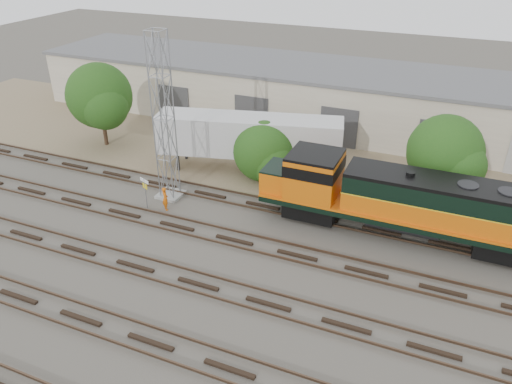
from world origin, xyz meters
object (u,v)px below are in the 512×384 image
at_px(locomotive, 401,200).
at_px(worker, 165,199).
at_px(signal_tower, 164,122).
at_px(semi_trailer, 253,137).

height_order(locomotive, worker, locomotive).
height_order(locomotive, signal_tower, signal_tower).
relative_size(worker, semi_trailer, 0.12).
bearing_deg(worker, signal_tower, -26.69).
relative_size(signal_tower, worker, 6.88).
height_order(signal_tower, worker, signal_tower).
bearing_deg(signal_tower, locomotive, 4.24).
bearing_deg(locomotive, signal_tower, -175.76).
xyz_separation_m(locomotive, worker, (-14.66, -2.86, -1.61)).
bearing_deg(worker, semi_trailer, -69.70).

